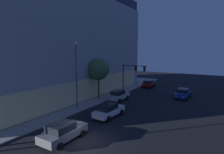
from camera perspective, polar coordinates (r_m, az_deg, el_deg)
ground_plane at (r=17.52m, az=-8.29°, el=-19.53°), size 120.00×120.00×0.00m
modern_building at (r=38.76m, az=-19.16°, el=10.29°), size 37.31×22.49×20.10m
traffic_light_far_corner at (r=35.30m, az=6.34°, el=1.58°), size 0.36×5.08×5.63m
street_lamp_sidewalk at (r=24.92m, az=-11.17°, el=2.69°), size 0.44×0.44×9.28m
sidewalk_tree at (r=30.57m, az=-4.26°, el=2.45°), size 3.65×3.65×6.86m
car_grey at (r=17.82m, az=-15.12°, el=-16.17°), size 4.59×2.25×1.71m
car_white at (r=22.91m, az=-1.04°, el=-10.32°), size 4.76×2.21×1.73m
car_silver at (r=30.52m, az=2.08°, el=-5.73°), size 4.25×2.18×1.70m
car_blue at (r=34.64m, az=21.37°, el=-4.74°), size 4.67×2.28×1.57m
car_red at (r=42.74m, az=11.38°, el=-2.02°), size 4.19×2.32×1.63m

